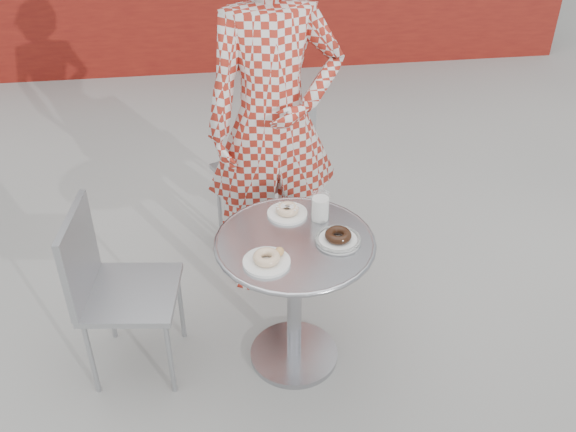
{
  "coord_description": "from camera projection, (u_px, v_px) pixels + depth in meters",
  "views": [
    {
      "loc": [
        -0.31,
        -2.03,
        2.25
      ],
      "look_at": [
        -0.02,
        0.13,
        0.74
      ],
      "focal_mm": 40.0,
      "sensor_mm": 36.0,
      "label": 1
    }
  ],
  "objects": [
    {
      "name": "bistro_table",
      "position": [
        295.0,
        272.0,
        2.71
      ],
      "size": [
        0.67,
        0.67,
        0.68
      ],
      "rotation": [
        0.0,
        0.0,
        -0.13
      ],
      "color": "#B4B4B8",
      "rests_on": "ground"
    },
    {
      "name": "chair_far",
      "position": [
        263.0,
        201.0,
        3.6
      ],
      "size": [
        0.56,
        0.56,
        0.88
      ],
      "rotation": [
        0.0,
        0.0,
        3.56
      ],
      "color": "#A3A6AA",
      "rests_on": "ground"
    },
    {
      "name": "seated_person",
      "position": [
        274.0,
        122.0,
        2.99
      ],
      "size": [
        0.71,
        0.51,
        1.81
      ],
      "primitive_type": "imported",
      "rotation": [
        0.0,
        0.0,
        0.12
      ],
      "color": "#A72719",
      "rests_on": "ground"
    },
    {
      "name": "ground",
      "position": [
        296.0,
        363.0,
        2.96
      ],
      "size": [
        60.0,
        60.0,
        0.0
      ],
      "primitive_type": "plane",
      "color": "#A4A29C",
      "rests_on": "ground"
    },
    {
      "name": "plate_far",
      "position": [
        287.0,
        211.0,
        2.77
      ],
      "size": [
        0.17,
        0.17,
        0.04
      ],
      "rotation": [
        0.0,
        0.0,
        -0.29
      ],
      "color": "white",
      "rests_on": "bistro_table"
    },
    {
      "name": "plate_checker",
      "position": [
        338.0,
        238.0,
        2.61
      ],
      "size": [
        0.19,
        0.19,
        0.05
      ],
      "rotation": [
        0.0,
        0.0,
        -0.1
      ],
      "color": "white",
      "rests_on": "bistro_table"
    },
    {
      "name": "plate_near",
      "position": [
        267.0,
        259.0,
        2.49
      ],
      "size": [
        0.19,
        0.19,
        0.05
      ],
      "rotation": [
        0.0,
        0.0,
        0.13
      ],
      "color": "white",
      "rests_on": "bistro_table"
    },
    {
      "name": "milk_cup",
      "position": [
        320.0,
        208.0,
        2.72
      ],
      "size": [
        0.08,
        0.08,
        0.13
      ],
      "rotation": [
        0.0,
        0.0,
        -0.09
      ],
      "color": "white",
      "rests_on": "bistro_table"
    },
    {
      "name": "chair_left",
      "position": [
        134.0,
        322.0,
        2.83
      ],
      "size": [
        0.44,
        0.44,
        0.82
      ],
      "rotation": [
        0.0,
        0.0,
        1.44
      ],
      "color": "#A3A6AA",
      "rests_on": "ground"
    }
  ]
}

